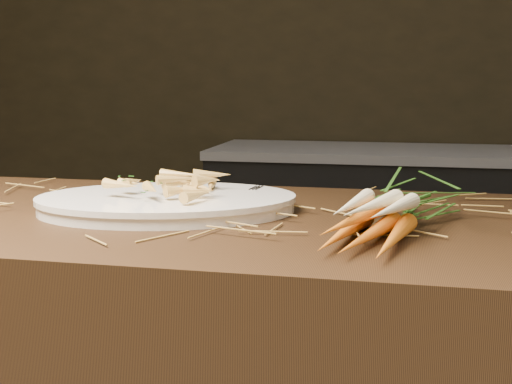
% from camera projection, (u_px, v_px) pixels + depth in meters
% --- Properties ---
extents(back_counter, '(1.82, 0.62, 0.84)m').
position_uv_depth(back_counter, '(407.00, 238.00, 3.00)').
color(back_counter, black).
rests_on(back_counter, ground).
extents(straw_bedding, '(1.40, 0.60, 0.02)m').
position_uv_depth(straw_bedding, '(267.00, 212.00, 1.17)').
color(straw_bedding, olive).
rests_on(straw_bedding, main_counter).
extents(root_veg_bunch, '(0.24, 0.45, 0.08)m').
position_uv_depth(root_veg_bunch, '(394.00, 205.00, 1.07)').
color(root_veg_bunch, '#CE6711').
rests_on(root_veg_bunch, main_counter).
extents(serving_platter, '(0.55, 0.44, 0.03)m').
position_uv_depth(serving_platter, '(167.00, 205.00, 1.22)').
color(serving_platter, white).
rests_on(serving_platter, main_counter).
extents(roasted_veg_heap, '(0.27, 0.23, 0.05)m').
position_uv_depth(roasted_veg_heap, '(167.00, 184.00, 1.21)').
color(roasted_veg_heap, '#A78130').
rests_on(roasted_veg_heap, serving_platter).
extents(serving_fork, '(0.04, 0.18, 0.00)m').
position_uv_depth(serving_fork, '(258.00, 198.00, 1.20)').
color(serving_fork, silver).
rests_on(serving_fork, serving_platter).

